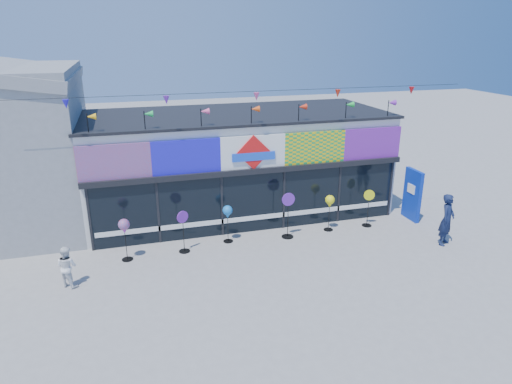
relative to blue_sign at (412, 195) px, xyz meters
name	(u,v)px	position (x,y,z in m)	size (l,w,h in m)	color
ground	(283,274)	(-6.44, -2.80, -1.04)	(80.00, 80.00, 0.00)	gray
kite_shop	(237,162)	(-6.44, 3.14, 1.01)	(16.00, 5.70, 5.31)	silver
blue_sign	(412,195)	(0.00, 0.00, 0.00)	(0.18, 1.03, 2.07)	#0B2CA7
spinner_0	(124,227)	(-11.12, -0.46, 0.13)	(0.37, 0.37, 1.46)	black
spinner_1	(183,230)	(-9.21, -0.39, -0.24)	(0.40, 0.38, 1.51)	black
spinner_2	(228,213)	(-7.57, -0.03, 0.08)	(0.35, 0.35, 1.39)	black
spinner_3	(288,214)	(-5.38, -0.27, -0.12)	(0.49, 0.44, 1.73)	black
spinner_4	(330,202)	(-3.66, -0.11, 0.09)	(0.36, 0.36, 1.41)	black
spinner_5	(368,207)	(-2.04, -0.16, -0.25)	(0.41, 0.38, 1.48)	black
adult_man	(447,220)	(-0.20, -2.38, -0.10)	(0.68, 0.45, 1.88)	#131C3D
child	(67,266)	(-12.82, -1.68, -0.40)	(0.62, 0.36, 1.28)	white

